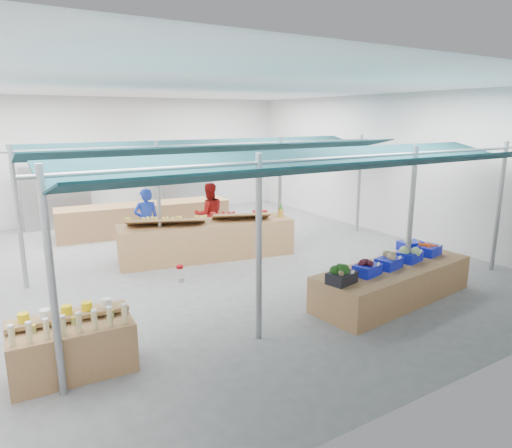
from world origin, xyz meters
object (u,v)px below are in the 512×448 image
object	(u,v)px
bottle_shelf	(73,346)
vendor_left	(147,222)
veg_counter	(393,283)
fruit_counter	(207,240)
crate_stack	(397,269)
vendor_right	(209,214)

from	to	relation	value
bottle_shelf	vendor_left	size ratio (longest dim) A/B	0.95
veg_counter	fruit_counter	distance (m)	4.81
crate_stack	vendor_left	size ratio (longest dim) A/B	0.35
crate_stack	fruit_counter	bearing A→B (deg)	125.24
bottle_shelf	vendor_right	size ratio (longest dim) A/B	0.95
bottle_shelf	fruit_counter	xyz separation A→B (m)	(3.96, 3.92, 0.07)
crate_stack	veg_counter	bearing A→B (deg)	-142.50
vendor_left	vendor_right	xyz separation A→B (m)	(1.80, 0.00, 0.00)
veg_counter	vendor_left	bearing A→B (deg)	113.06
fruit_counter	vendor_right	bearing A→B (deg)	72.60
fruit_counter	vendor_right	xyz separation A→B (m)	(0.60, 1.10, 0.41)
bottle_shelf	fruit_counter	distance (m)	5.57
fruit_counter	crate_stack	distance (m)	4.67
vendor_left	fruit_counter	bearing A→B (deg)	148.70
bottle_shelf	vendor_right	xyz separation A→B (m)	(4.56, 5.02, 0.47)
vendor_left	vendor_right	distance (m)	1.80
crate_stack	vendor_left	distance (m)	6.29
fruit_counter	vendor_left	bearing A→B (deg)	148.70
veg_counter	vendor_left	xyz separation A→B (m)	(-3.11, 5.51, 0.53)
veg_counter	vendor_left	distance (m)	6.35
fruit_counter	crate_stack	xyz separation A→B (m)	(2.69, -3.81, -0.16)
bottle_shelf	crate_stack	bearing A→B (deg)	4.27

